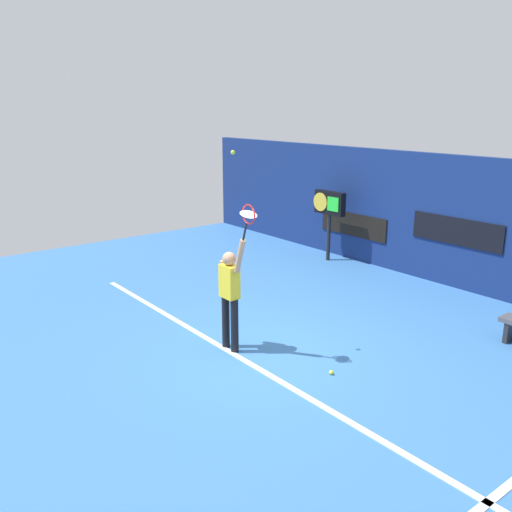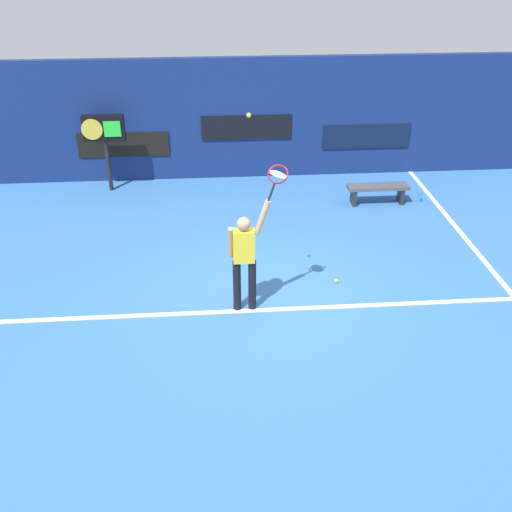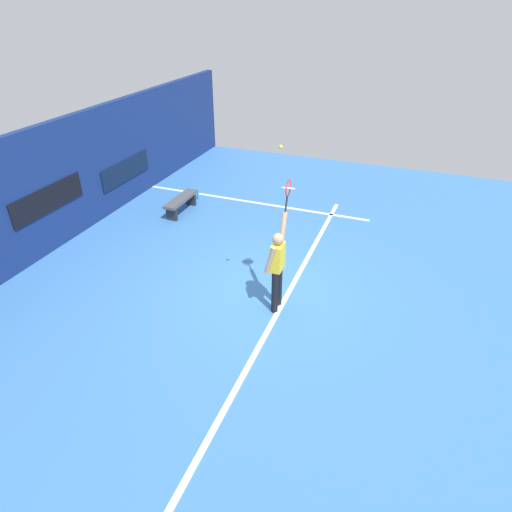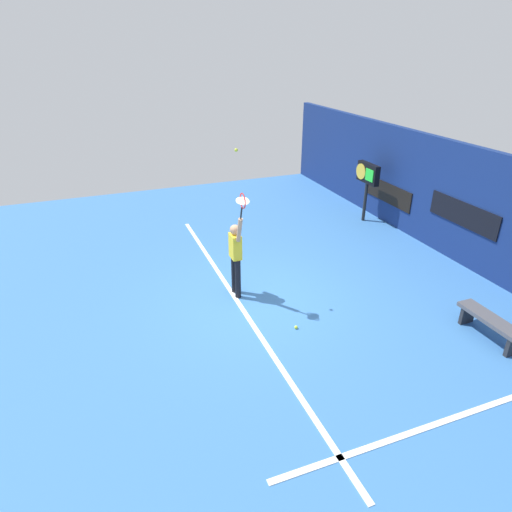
% 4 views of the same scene
% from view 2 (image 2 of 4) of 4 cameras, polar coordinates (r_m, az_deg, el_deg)
% --- Properties ---
extents(ground_plane, '(18.00, 18.00, 0.00)m').
position_cam_2_polar(ground_plane, '(10.17, 1.11, -3.92)').
color(ground_plane, '#3870B2').
extents(back_wall, '(18.00, 0.20, 2.93)m').
position_cam_2_polar(back_wall, '(14.67, -0.97, 13.19)').
color(back_wall, navy).
rests_on(back_wall, ground_plane).
extents(sponsor_banner_center, '(2.20, 0.03, 0.60)m').
position_cam_2_polar(sponsor_banner_center, '(14.60, -0.93, 12.38)').
color(sponsor_banner_center, black).
extents(sponsor_banner_portside, '(2.20, 0.03, 0.60)m').
position_cam_2_polar(sponsor_banner_portside, '(14.84, -12.76, 10.51)').
color(sponsor_banner_portside, black).
extents(sponsor_banner_starboard, '(2.20, 0.03, 0.60)m').
position_cam_2_polar(sponsor_banner_starboard, '(15.17, 10.69, 11.35)').
color(sponsor_banner_starboard, '#0C1933').
extents(court_baseline, '(10.00, 0.10, 0.01)m').
position_cam_2_polar(court_baseline, '(9.82, 1.34, -5.25)').
color(court_baseline, white).
rests_on(court_baseline, ground_plane).
extents(court_sideline, '(0.10, 7.00, 0.01)m').
position_cam_2_polar(court_sideline, '(12.90, 19.36, 2.05)').
color(court_sideline, white).
rests_on(court_sideline, ground_plane).
extents(tennis_player, '(0.67, 0.31, 1.98)m').
position_cam_2_polar(tennis_player, '(9.32, -1.14, 0.00)').
color(tennis_player, black).
rests_on(tennis_player, ground_plane).
extents(tennis_racket, '(0.40, 0.27, 0.63)m').
position_cam_2_polar(tennis_racket, '(8.77, 2.08, 7.75)').
color(tennis_racket, black).
extents(tennis_ball, '(0.07, 0.07, 0.07)m').
position_cam_2_polar(tennis_ball, '(8.47, -0.71, 13.53)').
color(tennis_ball, '#CCE033').
extents(scoreboard_clock, '(0.96, 0.20, 1.84)m').
position_cam_2_polar(scoreboard_clock, '(14.20, -14.58, 11.60)').
color(scoreboard_clock, black).
rests_on(scoreboard_clock, ground_plane).
extents(court_bench, '(1.40, 0.36, 0.45)m').
position_cam_2_polar(court_bench, '(13.70, 11.76, 6.33)').
color(court_bench, '#4C4C51').
rests_on(court_bench, ground_plane).
extents(water_bottle, '(0.07, 0.07, 0.24)m').
position_cam_2_polar(water_bottle, '(14.09, 15.63, 5.54)').
color(water_bottle, '#338CD8').
rests_on(water_bottle, ground_plane).
extents(spare_ball, '(0.07, 0.07, 0.07)m').
position_cam_2_polar(spare_ball, '(10.61, 7.82, -2.43)').
color(spare_ball, '#CCE033').
rests_on(spare_ball, ground_plane).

